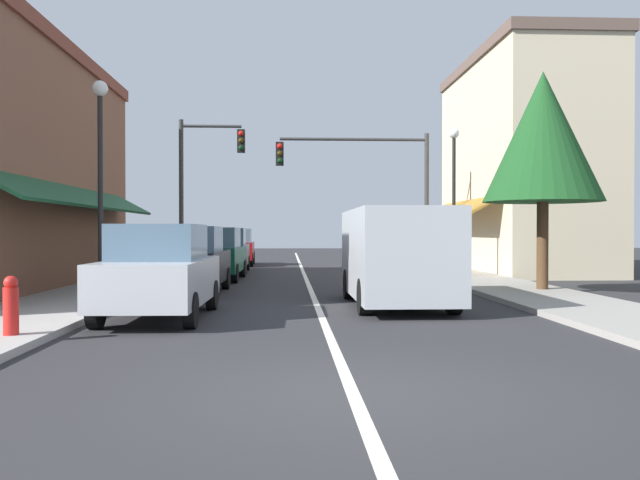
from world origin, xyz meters
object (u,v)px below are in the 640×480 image
parked_car_far_left (226,250)px  traffic_signal_mast_arm (372,176)px  van_in_lane (396,254)px  traffic_signal_left_corner (201,174)px  parked_car_nearest_left (160,272)px  tree_right_near (543,137)px  street_lamp_right_mid (454,179)px  parked_car_second_left (190,260)px  fire_hydrant (11,306)px  parked_car_third_left (215,254)px  street_lamp_left_near (100,155)px  parked_car_distant_left (235,247)px

parked_car_far_left → traffic_signal_mast_arm: 6.53m
van_in_lane → traffic_signal_left_corner: size_ratio=0.86×
parked_car_nearest_left → van_in_lane: bearing=23.1°
parked_car_nearest_left → tree_right_near: bearing=28.0°
street_lamp_right_mid → van_in_lane: bearing=-112.7°
parked_car_second_left → fire_hydrant: parked_car_second_left is taller
tree_right_near → parked_car_third_left: bearing=150.0°
street_lamp_right_mid → street_lamp_left_near: bearing=-145.6°
parked_car_nearest_left → parked_car_distant_left: same height
parked_car_nearest_left → parked_car_second_left: same height
van_in_lane → traffic_signal_mast_arm: size_ratio=0.87×
parked_car_third_left → van_in_lane: van_in_lane is taller
fire_hydrant → parked_car_second_left: bearing=78.9°
parked_car_distant_left → street_lamp_right_mid: size_ratio=0.80×
tree_right_near → fire_hydrant: (-10.77, -7.25, -3.56)m
street_lamp_left_near → street_lamp_right_mid: street_lamp_right_mid is taller
parked_car_nearest_left → tree_right_near: 10.70m
traffic_signal_mast_arm → street_lamp_right_mid: traffic_signal_mast_arm is taller
parked_car_far_left → traffic_signal_left_corner: 3.19m
parked_car_far_left → traffic_signal_left_corner: size_ratio=0.68×
parked_car_third_left → parked_car_far_left: bearing=91.9°
parked_car_second_left → parked_car_distant_left: (0.06, 14.73, 0.00)m
street_lamp_left_near → street_lamp_right_mid: size_ratio=0.99×
street_lamp_left_near → fire_hydrant: size_ratio=5.87×
parked_car_far_left → fire_hydrant: (-1.60, -16.73, -0.33)m
traffic_signal_mast_arm → traffic_signal_left_corner: (-6.68, 0.55, 0.11)m
parked_car_second_left → traffic_signal_mast_arm: 10.44m
parked_car_third_left → parked_car_nearest_left: bearing=-88.5°
parked_car_far_left → parked_car_distant_left: (-0.04, 5.64, 0.00)m
parked_car_distant_left → fire_hydrant: 22.43m
street_lamp_right_mid → parked_car_third_left: bearing=179.3°
parked_car_nearest_left → parked_car_distant_left: size_ratio=1.00×
van_in_lane → street_lamp_right_mid: bearing=67.0°
parked_car_distant_left → street_lamp_left_near: bearing=-97.4°
parked_car_far_left → street_lamp_left_near: size_ratio=0.81×
parked_car_distant_left → street_lamp_right_mid: bearing=-52.0°
van_in_lane → traffic_signal_mast_arm: traffic_signal_mast_arm is taller
parked_car_third_left → parked_car_far_left: 4.21m
parked_car_far_left → street_lamp_left_near: street_lamp_left_near is taller
parked_car_far_left → street_lamp_right_mid: size_ratio=0.80×
van_in_lane → street_lamp_right_mid: 8.81m
parked_car_second_left → traffic_signal_left_corner: 9.23m
tree_right_near → traffic_signal_mast_arm: bearing=111.8°
parked_car_third_left → tree_right_near: size_ratio=0.71×
parked_car_third_left → street_lamp_left_near: street_lamp_left_near is taller
parked_car_second_left → street_lamp_left_near: (-1.75, -2.05, 2.53)m
parked_car_third_left → traffic_signal_left_corner: size_ratio=0.69×
traffic_signal_left_corner → fire_hydrant: 16.68m
parked_car_nearest_left → street_lamp_right_mid: size_ratio=0.80×
parked_car_second_left → street_lamp_left_near: bearing=-129.7°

